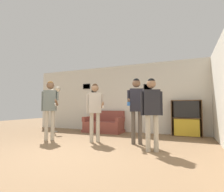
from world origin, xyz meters
TOP-DOWN VIEW (x-y plane):
  - ground_plane at (0.00, 0.00)m, footprint 20.00×20.00m
  - wall_back at (-0.00, 3.83)m, footprint 8.64×0.08m
  - wall_right at (3.15, 1.90)m, footprint 0.06×6.20m
  - couch at (-0.71, 3.41)m, footprint 1.55×0.80m
  - bookshelf at (2.31, 3.61)m, footprint 0.97×0.30m
  - floor_lamp at (-2.58, 2.69)m, footprint 0.48×0.28m
  - person_player_foreground_left at (-1.47, 1.22)m, footprint 0.60×0.39m
  - person_player_foreground_center at (-0.09, 1.52)m, footprint 0.59×0.38m
  - person_watcher_holding_cup at (1.08, 1.71)m, footprint 0.48×0.53m
  - person_spectator_near_bookshelf at (1.60, 1.09)m, footprint 0.47×0.32m
  - bottle_on_floor at (-0.96, 2.78)m, footprint 0.07×0.07m

SIDE VIEW (x-z plane):
  - ground_plane at x=0.00m, z-range 0.00..0.00m
  - bottle_on_floor at x=-0.96m, z-range -0.03..0.26m
  - couch at x=-0.71m, z-range -0.14..0.71m
  - bookshelf at x=2.31m, z-range 0.00..1.23m
  - person_spectator_near_bookshelf at x=1.60m, z-range 0.18..1.83m
  - person_player_foreground_center at x=-0.09m, z-range 0.19..1.86m
  - person_watcher_holding_cup at x=1.08m, z-range 0.22..1.99m
  - person_player_foreground_left at x=-1.47m, z-range 0.22..2.00m
  - wall_right at x=3.15m, z-range 0.00..2.70m
  - wall_back at x=0.00m, z-range 0.00..2.70m
  - floor_lamp at x=-2.58m, z-range 0.52..2.34m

